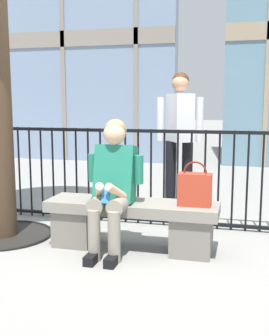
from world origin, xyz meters
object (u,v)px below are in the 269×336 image
object	(u,v)px
handbag_on_bench	(195,189)
bystander_at_railing	(180,133)
seated_person_with_phone	(113,182)
stone_bench	(132,220)

from	to	relation	value
handbag_on_bench	bystander_at_railing	xyz separation A→B (m)	(-0.34, 1.34, 0.40)
handbag_on_bench	bystander_at_railing	distance (m)	1.44
seated_person_with_phone	bystander_at_railing	bearing A→B (deg)	75.41
handbag_on_bench	bystander_at_railing	bearing A→B (deg)	104.46
stone_bench	bystander_at_railing	world-z (taller)	bystander_at_railing
bystander_at_railing	seated_person_with_phone	bearing A→B (deg)	-104.59
seated_person_with_phone	handbag_on_bench	world-z (taller)	seated_person_with_phone
handbag_on_bench	seated_person_with_phone	bearing A→B (deg)	-170.69
stone_bench	seated_person_with_phone	bearing A→B (deg)	-138.23
seated_person_with_phone	bystander_at_railing	size ratio (longest dim) A/B	0.71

